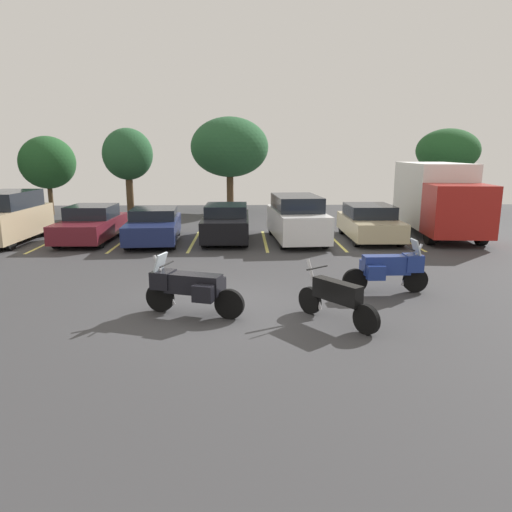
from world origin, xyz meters
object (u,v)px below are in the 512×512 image
(car_maroon, at_px, (91,224))
(box_truck, at_px, (437,197))
(motorcycle_third, at_px, (389,268))
(car_black, at_px, (226,223))
(car_navy, at_px, (154,226))
(motorcycle_touring, at_px, (190,287))
(car_tan, at_px, (7,217))
(car_white, at_px, (297,219))
(motorcycle_second, at_px, (336,298))
(car_champagne, at_px, (369,223))

(car_maroon, distance_m, box_truck, 14.87)
(motorcycle_third, xyz_separation_m, car_black, (-4.44, 7.62, 0.06))
(car_navy, relative_size, box_truck, 0.64)
(box_truck, bearing_deg, motorcycle_touring, -132.58)
(car_tan, xyz_separation_m, car_white, (11.60, 0.00, -0.09))
(motorcycle_touring, height_order, car_white, car_white)
(motorcycle_second, xyz_separation_m, car_black, (-2.65, 9.81, 0.16))
(car_black, xyz_separation_m, box_truck, (9.24, 1.39, 0.90))
(car_tan, distance_m, car_black, 8.75)
(motorcycle_touring, relative_size, box_truck, 0.31)
(car_navy, xyz_separation_m, car_champagne, (8.82, 0.30, 0.05))
(motorcycle_second, bearing_deg, box_truck, 59.52)
(box_truck, bearing_deg, car_champagne, -156.96)
(box_truck, bearing_deg, car_black, -171.45)
(car_tan, height_order, car_champagne, car_tan)
(motorcycle_touring, xyz_separation_m, box_truck, (9.73, 10.59, 0.97))
(car_tan, xyz_separation_m, car_maroon, (3.20, 0.30, -0.33))
(car_black, relative_size, car_white, 0.90)
(motorcycle_second, xyz_separation_m, car_navy, (-5.55, 9.49, 0.11))
(motorcycle_third, height_order, car_maroon, car_maroon)
(car_tan, distance_m, car_white, 11.60)
(motorcycle_second, bearing_deg, car_champagne, 71.54)
(car_black, bearing_deg, car_tan, -178.34)
(car_maroon, bearing_deg, car_black, -0.49)
(motorcycle_second, bearing_deg, motorcycle_touring, 169.02)
(motorcycle_second, relative_size, car_navy, 0.40)
(motorcycle_third, distance_m, car_white, 7.54)
(car_black, distance_m, car_champagne, 5.92)
(car_white, bearing_deg, car_black, 174.99)
(car_maroon, distance_m, car_white, 8.41)
(car_champagne, relative_size, box_truck, 0.61)
(motorcycle_third, relative_size, box_truck, 0.31)
(motorcycle_second, distance_m, box_truck, 13.04)
(car_navy, bearing_deg, box_truck, 8.03)
(motorcycle_third, height_order, box_truck, box_truck)
(motorcycle_touring, relative_size, car_black, 0.52)
(car_white, bearing_deg, box_truck, 14.43)
(motorcycle_touring, height_order, motorcycle_second, motorcycle_touring)
(motorcycle_second, bearing_deg, car_black, 105.14)
(motorcycle_second, relative_size, car_maroon, 0.41)
(motorcycle_second, xyz_separation_m, car_tan, (-11.39, 9.55, 0.46))
(car_tan, height_order, car_white, car_tan)
(car_champagne, bearing_deg, car_navy, -178.06)
(car_maroon, xyz_separation_m, car_white, (8.40, -0.30, 0.24))
(motorcycle_second, relative_size, car_black, 0.42)
(motorcycle_touring, xyz_separation_m, car_champagne, (6.41, 9.18, 0.07))
(car_navy, height_order, car_black, car_black)
(car_tan, height_order, car_black, car_tan)
(motorcycle_touring, bearing_deg, car_champagne, 55.07)
(car_tan, bearing_deg, car_navy, -0.67)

